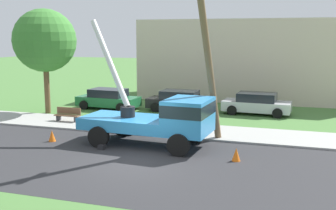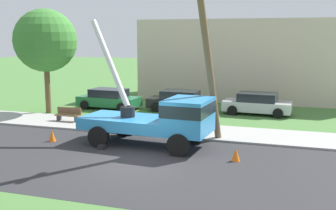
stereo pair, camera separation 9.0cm
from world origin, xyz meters
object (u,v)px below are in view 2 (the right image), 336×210
object	(u,v)px
parked_sedan_green	(109,99)
leaning_utility_pole	(207,51)
traffic_cone_ahead	(236,155)
parked_sedan_silver	(257,104)
roadside_tree_near	(45,41)
traffic_cone_behind	(52,136)
park_bench	(68,115)
utility_truck	(162,117)
parked_sedan_black	(180,101)

from	to	relation	value
parked_sedan_green	leaning_utility_pole	bearing A→B (deg)	-40.37
traffic_cone_ahead	parked_sedan_silver	xyz separation A→B (m)	(-0.25, 10.73, 0.43)
roadside_tree_near	traffic_cone_ahead	bearing A→B (deg)	-26.73
traffic_cone_ahead	roadside_tree_near	xyz separation A→B (m)	(-13.68, 6.89, 4.54)
traffic_cone_behind	park_bench	xyz separation A→B (m)	(-1.61, 4.13, 0.18)
utility_truck	park_bench	xyz separation A→B (m)	(-7.09, 3.36, -0.95)
parked_sedan_silver	park_bench	size ratio (longest dim) A/B	2.81
park_bench	traffic_cone_ahead	bearing A→B (deg)	-23.08
leaning_utility_pole	parked_sedan_black	xyz separation A→B (m)	(-3.65, 8.09, -3.76)
parked_sedan_green	park_bench	bearing A→B (deg)	-92.75
utility_truck	parked_sedan_silver	world-z (taller)	utility_truck
leaning_utility_pole	traffic_cone_ahead	distance (m)	5.05
utility_truck	parked_sedan_black	size ratio (longest dim) A/B	1.52
parked_sedan_black	parked_sedan_silver	bearing A→B (deg)	5.18
utility_truck	roadside_tree_near	bearing A→B (deg)	150.51
parked_sedan_green	roadside_tree_near	xyz separation A→B (m)	(-3.17, -2.71, 4.10)
parked_sedan_silver	roadside_tree_near	bearing A→B (deg)	-164.04
traffic_cone_ahead	traffic_cone_behind	bearing A→B (deg)	177.16
park_bench	roadside_tree_near	xyz separation A→B (m)	(-2.92, 2.31, 4.35)
park_bench	parked_sedan_black	bearing A→B (deg)	46.83
roadside_tree_near	parked_sedan_silver	bearing A→B (deg)	15.96
leaning_utility_pole	utility_truck	bearing A→B (deg)	-153.28
traffic_cone_behind	traffic_cone_ahead	bearing A→B (deg)	-2.84
traffic_cone_behind	leaning_utility_pole	bearing A→B (deg)	13.14
leaning_utility_pole	park_bench	world-z (taller)	leaning_utility_pole
parked_sedan_black	roadside_tree_near	bearing A→B (deg)	-157.77
traffic_cone_behind	parked_sedan_green	world-z (taller)	parked_sedan_green
utility_truck	traffic_cone_behind	distance (m)	5.65
leaning_utility_pole	parked_sedan_black	distance (m)	9.64
leaning_utility_pole	traffic_cone_behind	bearing A→B (deg)	-166.86
traffic_cone_ahead	roadside_tree_near	world-z (taller)	roadside_tree_near
roadside_tree_near	utility_truck	bearing A→B (deg)	-29.49
parked_sedan_green	roadside_tree_near	distance (m)	5.85
roadside_tree_near	leaning_utility_pole	bearing A→B (deg)	-21.61
leaning_utility_pole	parked_sedan_green	xyz separation A→B (m)	(-8.74, 7.43, -3.76)
parked_sedan_black	roadside_tree_near	distance (m)	9.81
traffic_cone_behind	park_bench	distance (m)	4.44
traffic_cone_ahead	traffic_cone_behind	xyz separation A→B (m)	(-9.14, 0.45, 0.00)
parked_sedan_green	parked_sedan_black	size ratio (longest dim) A/B	1.01
leaning_utility_pole	parked_sedan_green	world-z (taller)	leaning_utility_pole
utility_truck	traffic_cone_behind	size ratio (longest dim) A/B	12.05
traffic_cone_behind	parked_sedan_green	distance (m)	9.26
utility_truck	traffic_cone_behind	world-z (taller)	utility_truck
traffic_cone_ahead	traffic_cone_behind	size ratio (longest dim) A/B	1.00
utility_truck	leaning_utility_pole	world-z (taller)	leaning_utility_pole
utility_truck	parked_sedan_green	distance (m)	10.85
parked_sedan_silver	traffic_cone_ahead	bearing A→B (deg)	-88.66
utility_truck	traffic_cone_behind	bearing A→B (deg)	-172.00
parked_sedan_green	parked_sedan_silver	xyz separation A→B (m)	(10.26, 1.13, 0.00)
parked_sedan_green	park_bench	xyz separation A→B (m)	(-0.24, -5.02, -0.25)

